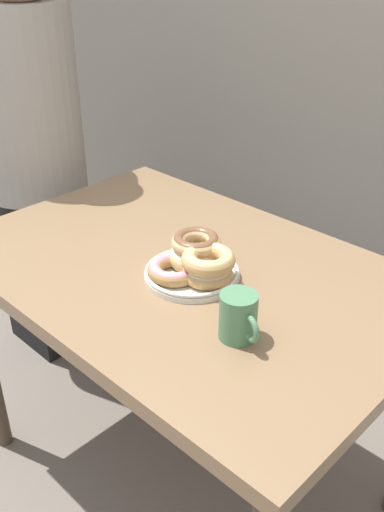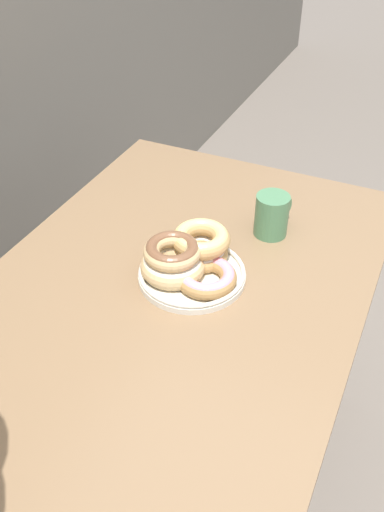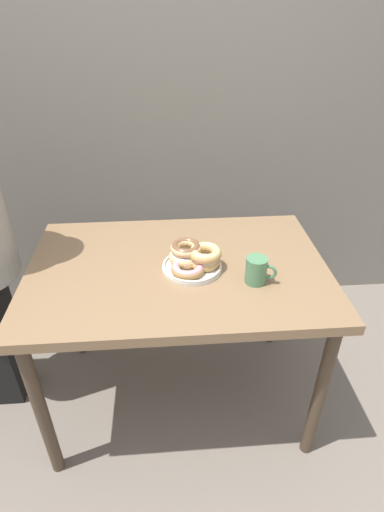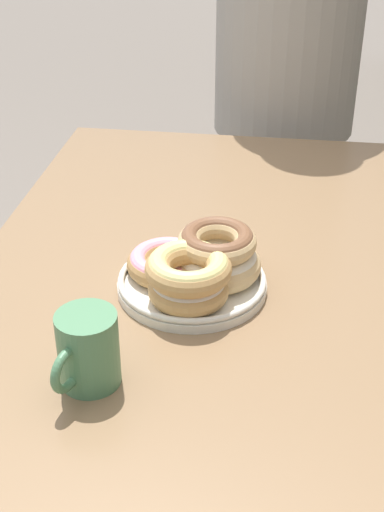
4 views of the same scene
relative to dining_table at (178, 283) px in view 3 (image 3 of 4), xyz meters
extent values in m
plane|color=#70665B|center=(0.00, -0.30, -0.68)|extent=(14.00, 14.00, 0.00)
cube|color=slate|center=(0.00, 0.82, 0.62)|extent=(8.00, 0.05, 2.60)
cube|color=#846647|center=(0.00, 0.00, 0.06)|extent=(1.17, 0.78, 0.04)
cylinder|color=#473828|center=(-0.53, -0.33, -0.32)|extent=(0.05, 0.05, 0.72)
cylinder|color=#473828|center=(0.53, -0.33, -0.32)|extent=(0.05, 0.05, 0.72)
cylinder|color=#473828|center=(-0.53, 0.33, -0.32)|extent=(0.05, 0.05, 0.72)
cylinder|color=#473828|center=(0.53, 0.33, -0.32)|extent=(0.05, 0.05, 0.72)
cylinder|color=silver|center=(0.05, -0.03, 0.09)|extent=(0.23, 0.23, 0.01)
torus|color=silver|center=(0.05, -0.03, 0.10)|extent=(0.23, 0.23, 0.01)
torus|color=tan|center=(0.10, -0.03, 0.11)|extent=(0.15, 0.15, 0.04)
torus|color=white|center=(0.10, -0.03, 0.12)|extent=(0.14, 0.14, 0.03)
torus|color=#D6B27A|center=(0.04, 0.01, 0.12)|extent=(0.17, 0.17, 0.04)
torus|color=silver|center=(0.04, 0.01, 0.13)|extent=(0.16, 0.16, 0.03)
torus|color=#B2844C|center=(0.04, -0.07, 0.11)|extent=(0.17, 0.17, 0.03)
torus|color=pink|center=(0.04, -0.07, 0.12)|extent=(0.16, 0.16, 0.03)
torus|color=tan|center=(0.11, -0.03, 0.15)|extent=(0.15, 0.15, 0.04)
torus|color=#E0D17F|center=(0.11, -0.03, 0.16)|extent=(0.14, 0.14, 0.03)
torus|color=#D6B27A|center=(0.03, 0.01, 0.16)|extent=(0.13, 0.13, 0.03)
torus|color=brown|center=(0.03, 0.01, 0.16)|extent=(0.12, 0.12, 0.03)
cylinder|color=#4C7F56|center=(0.28, -0.13, 0.13)|extent=(0.08, 0.08, 0.10)
cylinder|color=#382114|center=(0.28, -0.13, 0.18)|extent=(0.06, 0.06, 0.00)
torus|color=#4C7F56|center=(0.32, -0.14, 0.13)|extent=(0.06, 0.03, 0.06)
camera|label=1|loc=(0.87, -0.86, 0.81)|focal=40.00mm
camera|label=2|loc=(-0.79, -0.42, 0.87)|focal=40.00mm
camera|label=3|loc=(-0.04, -1.30, 0.96)|focal=28.00mm
camera|label=4|loc=(0.96, 0.10, 0.70)|focal=50.00mm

